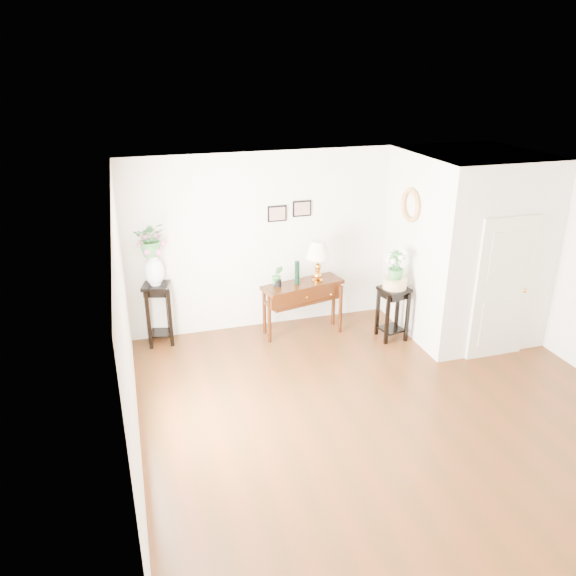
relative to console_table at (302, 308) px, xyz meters
name	(u,v)px	position (x,y,z in m)	size (l,w,h in m)	color
floor	(386,407)	(0.38, -2.26, -0.43)	(6.00, 5.50, 0.02)	#462910
ceiling	(403,186)	(0.38, -2.26, 2.37)	(6.00, 5.50, 0.02)	white
wall_back	(316,238)	(0.38, 0.49, 0.97)	(6.00, 0.02, 2.80)	white
wall_front	(564,454)	(0.38, -5.01, 0.97)	(6.00, 0.02, 2.80)	white
wall_left	(127,340)	(-2.62, -2.26, 0.97)	(0.02, 5.50, 2.80)	white
partition	(466,244)	(2.48, -0.49, 0.97)	(1.80, 1.95, 2.80)	white
door	(503,289)	(2.48, -1.49, 0.62)	(0.90, 0.05, 2.10)	beige
art_print_left	(277,214)	(-0.27, 0.47, 1.42)	(0.30, 0.02, 0.25)	black
art_print_right	(302,209)	(0.13, 0.47, 1.47)	(0.30, 0.02, 0.25)	black
wall_ornament	(410,205)	(1.54, -0.36, 1.62)	(0.51, 0.51, 0.07)	#D4934C
console_table	(302,308)	(0.00, 0.00, 0.00)	(1.28, 0.43, 0.85)	black
table_lamp	(318,260)	(0.24, 0.00, 0.78)	(0.38, 0.38, 0.66)	#BC7822
green_vase	(297,273)	(-0.09, 0.00, 0.60)	(0.08, 0.08, 0.37)	black
potted_plant	(277,276)	(-0.41, 0.00, 0.58)	(0.17, 0.14, 0.31)	#3A823D
plant_stand_a	(159,314)	(-2.19, 0.30, 0.06)	(0.38, 0.38, 0.96)	black
porcelain_vase	(154,270)	(-2.19, 0.30, 0.76)	(0.29, 0.29, 0.50)	white
lily_arrangement	(151,242)	(-2.19, 0.30, 1.20)	(0.47, 0.40, 0.52)	#3A823D
plant_stand_b	(392,313)	(1.28, -0.56, -0.01)	(0.40, 0.40, 0.84)	black
ceramic_bowl	(395,283)	(1.28, -0.56, 0.50)	(0.36, 0.36, 0.16)	#D1C386
narcissus	(396,266)	(1.28, -0.56, 0.76)	(0.26, 0.26, 0.46)	#3A823D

